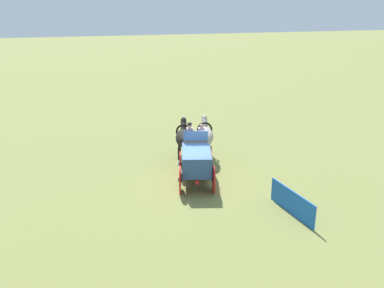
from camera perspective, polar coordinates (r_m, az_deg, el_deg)
The scene contains 5 objects.
ground_plane at distance 21.64m, azimuth 0.59°, elevation -5.47°, with size 220.00×220.00×0.00m, color olive.
show_wagon at distance 21.31m, azimuth 0.59°, elevation -2.19°, with size 5.70×2.66×2.84m.
draft_horse_near at distance 24.59m, azimuth -1.17°, elevation 0.84°, with size 3.10×1.50×2.19m.
draft_horse_off at distance 24.59m, azimuth 1.86°, elevation 1.08°, with size 3.15×1.50×2.30m.
sponsor_banner at distance 18.98m, azimuth 13.61°, elevation -7.83°, with size 3.20×0.06×1.10m, color #1959B2.
Camera 1 is at (-18.75, 6.21, 8.85)m, focal length 38.68 mm.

